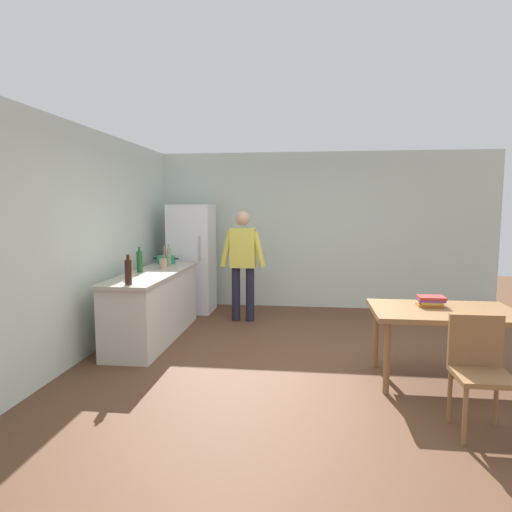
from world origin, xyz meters
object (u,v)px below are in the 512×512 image
book_stack (431,301)px  dining_table (444,317)px  bottle_vinegar_tall (169,257)px  bottle_wine_green (140,261)px  refrigerator (192,258)px  person (243,258)px  bottle_oil_amber (130,269)px  chair (479,365)px  bottle_wine_dark (128,272)px  utensil_jar (163,263)px  cooking_pot (166,260)px

book_stack → dining_table: bearing=-53.2°
bottle_vinegar_tall → bottle_wine_green: (-0.20, -0.63, 0.01)m
refrigerator → person: size_ratio=1.06×
bottle_oil_amber → book_stack: (3.42, -0.48, -0.21)m
refrigerator → chair: bearing=-48.0°
bottle_oil_amber → bottle_wine_dark: 0.47m
bottle_wine_green → bottle_wine_dark: bearing=-75.9°
chair → bottle_vinegar_tall: size_ratio=2.84×
utensil_jar → bottle_oil_amber: 0.87m
refrigerator → person: 1.10m
person → bottle_wine_dark: person is taller
cooking_pot → bottle_vinegar_tall: 0.31m
chair → bottle_wine_dark: bearing=173.1°
dining_table → bottle_oil_amber: bearing=170.3°
refrigerator → dining_table: size_ratio=1.29×
bottle_wine_dark → book_stack: 3.26m
refrigerator → book_stack: size_ratio=6.65×
utensil_jar → bottle_vinegar_tall: bearing=89.7°
book_stack → bottle_vinegar_tall: bearing=154.3°
chair → cooking_pot: bearing=151.9°
refrigerator → utensil_jar: 1.24m
bottle_wine_green → book_stack: bearing=-15.4°
chair → cooking_pot: (-3.51, 2.94, 0.43)m
dining_table → bottle_wine_dark: bearing=177.1°
cooking_pot → bottle_wine_green: size_ratio=1.18×
bottle_wine_green → book_stack: 3.62m
person → dining_table: (2.35, -2.15, -0.31)m
dining_table → bottle_vinegar_tall: bottle_vinegar_tall is taller
person → bottle_vinegar_tall: person is taller
chair → bottle_wine_green: 4.16m
bottle_vinegar_tall → bottle_wine_dark: bearing=-88.8°
person → utensil_jar: bearing=-146.5°
cooking_pot → chair: bearing=-39.9°
refrigerator → dining_table: 4.27m
bottle_wine_green → bottle_oil_amber: size_ratio=1.21×
refrigerator → book_stack: refrigerator is taller
refrigerator → person: refrigerator is taller
utensil_jar → dining_table: bearing=-23.4°
cooking_pot → bottle_wine_dark: bottle_wine_dark is taller
bottle_wine_green → chair: bearing=-29.8°
dining_table → bottle_oil_amber: 3.58m
person → bottle_wine_dark: (-1.00, -1.98, 0.07)m
dining_table → cooking_pot: (-3.51, 1.97, 0.29)m
bottle_vinegar_tall → chair: bearing=-38.4°
bottle_vinegar_tall → bottle_wine_green: bottle_wine_green is taller
bottle_oil_amber → bottle_wine_dark: (0.16, -0.43, 0.03)m
bottle_wine_green → book_stack: size_ratio=1.26×
bottle_oil_amber → bottle_wine_green: bearing=97.8°
chair → cooking_pot: 4.60m
person → bottle_wine_green: person is taller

